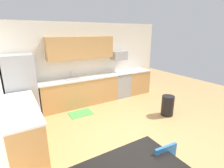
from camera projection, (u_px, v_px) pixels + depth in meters
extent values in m
plane|color=tan|center=(133.00, 133.00, 4.22)|extent=(12.00, 12.00, 0.00)
cube|color=silver|center=(88.00, 63.00, 6.00)|extent=(5.80, 0.10, 2.70)
cube|color=tan|center=(81.00, 92.00, 5.75)|extent=(2.60, 0.60, 0.90)
cube|color=tan|center=(136.00, 82.00, 6.93)|extent=(0.95, 0.60, 0.90)
cube|color=tan|center=(24.00, 127.00, 3.61)|extent=(0.60, 2.00, 0.90)
cube|color=silver|center=(92.00, 77.00, 5.84)|extent=(4.80, 0.64, 0.04)
cube|color=silver|center=(21.00, 107.00, 3.47)|extent=(0.64, 2.00, 0.04)
cube|color=tan|center=(81.00, 48.00, 5.51)|extent=(2.20, 0.34, 0.70)
cube|color=#9EA0A5|center=(21.00, 88.00, 4.69)|extent=(0.76, 0.70, 1.83)
cube|color=#999BA0|center=(120.00, 85.00, 6.55)|extent=(0.60, 0.60, 0.88)
cube|color=black|center=(120.00, 74.00, 6.41)|extent=(0.60, 0.60, 0.03)
cube|color=#9EA0A5|center=(119.00, 55.00, 6.30)|extent=(0.54, 0.36, 0.32)
cube|color=#A5A8AD|center=(73.00, 81.00, 5.51)|extent=(0.48, 0.40, 0.14)
cylinder|color=#B2B5BA|center=(71.00, 75.00, 5.61)|extent=(0.02, 0.02, 0.24)
cylinder|color=black|center=(146.00, 161.00, 2.80)|extent=(0.05, 0.05, 0.71)
cube|color=#2D72B7|center=(165.00, 158.00, 2.45)|extent=(0.38, 0.07, 0.40)
cylinder|color=black|center=(168.00, 106.00, 5.05)|extent=(0.36, 0.36, 0.60)
cube|color=#4CA54C|center=(81.00, 113.00, 5.21)|extent=(0.70, 0.50, 0.01)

